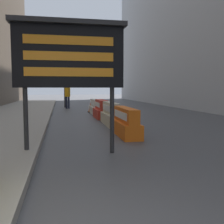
# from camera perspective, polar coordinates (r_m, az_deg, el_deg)

# --- Properties ---
(message_board) EXTENTS (2.47, 0.36, 2.92)m
(message_board) POSITION_cam_1_polar(r_m,az_deg,el_deg) (5.84, -9.25, 11.96)
(message_board) COLOR #28282B
(message_board) RESTS_ON ground_plane
(jersey_barrier_orange_far) EXTENTS (0.55, 2.01, 0.88)m
(jersey_barrier_orange_far) POSITION_cam_1_polar(r_m,az_deg,el_deg) (8.19, 2.99, -2.47)
(jersey_barrier_orange_far) COLOR orange
(jersey_barrier_orange_far) RESTS_ON ground_plane
(jersey_barrier_cream) EXTENTS (0.51, 2.10, 0.91)m
(jersey_barrier_cream) POSITION_cam_1_polar(r_m,az_deg,el_deg) (10.61, -0.30, -0.63)
(jersey_barrier_cream) COLOR beige
(jersey_barrier_cream) RESTS_ON ground_plane
(jersey_barrier_red_striped) EXTENTS (0.64, 1.84, 0.91)m
(jersey_barrier_red_striped) POSITION_cam_1_polar(r_m,az_deg,el_deg) (12.98, -2.31, 0.42)
(jersey_barrier_red_striped) COLOR red
(jersey_barrier_red_striped) RESTS_ON ground_plane
(jersey_barrier_white) EXTENTS (0.51, 2.15, 0.82)m
(jersey_barrier_white) POSITION_cam_1_polar(r_m,az_deg,el_deg) (15.40, -3.72, 1.02)
(jersey_barrier_white) COLOR silver
(jersey_barrier_white) RESTS_ON ground_plane
(traffic_cone_near) EXTENTS (0.38, 0.38, 0.68)m
(traffic_cone_near) POSITION_cam_1_polar(r_m,az_deg,el_deg) (10.19, 0.92, -1.27)
(traffic_cone_near) COLOR black
(traffic_cone_near) RESTS_ON ground_plane
(traffic_cone_mid) EXTENTS (0.40, 0.40, 0.71)m
(traffic_cone_mid) POSITION_cam_1_polar(r_m,az_deg,el_deg) (16.21, -4.62, 1.19)
(traffic_cone_mid) COLOR black
(traffic_cone_mid) RESTS_ON ground_plane
(traffic_light_near_curb) EXTENTS (0.28, 0.45, 4.46)m
(traffic_light_near_curb) POSITION_cam_1_polar(r_m,az_deg,el_deg) (20.52, -10.32, 9.95)
(traffic_light_near_curb) COLOR #2D2D30
(traffic_light_near_curb) RESTS_ON ground_plane
(pedestrian_worker) EXTENTS (0.42, 0.54, 1.80)m
(pedestrian_worker) POSITION_cam_1_polar(r_m,az_deg,el_deg) (19.34, -9.67, 3.90)
(pedestrian_worker) COLOR #23283D
(pedestrian_worker) RESTS_ON ground_plane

